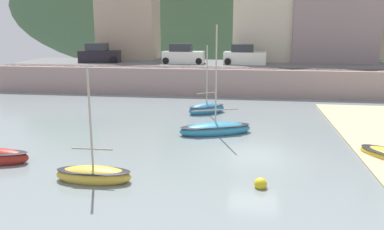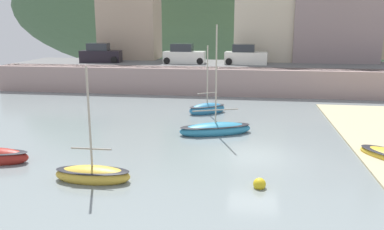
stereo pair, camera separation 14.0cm
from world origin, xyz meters
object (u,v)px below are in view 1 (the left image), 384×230
(sailboat_nearest_shore, at_px, (207,109))
(fishing_boat_green, at_px, (215,129))
(waterfront_building_right, at_px, (332,13))
(mooring_buoy, at_px, (261,184))
(waterfront_building_centre, at_px, (270,12))
(parked_car_near_slipway, at_px, (99,54))
(parked_car_end_of_row, at_px, (244,56))
(parked_car_by_wall, at_px, (183,55))
(waterfront_building_left, at_px, (128,13))
(motorboat_with_cabin, at_px, (94,175))

(sailboat_nearest_shore, height_order, fishing_boat_green, fishing_boat_green)
(waterfront_building_right, bearing_deg, mooring_buoy, -105.48)
(waterfront_building_centre, bearing_deg, fishing_boat_green, -100.72)
(fishing_boat_green, xyz_separation_m, parked_car_near_slipway, (-13.35, 16.97, 2.91))
(parked_car_near_slipway, distance_m, parked_car_end_of_row, 14.88)
(sailboat_nearest_shore, xyz_separation_m, mooring_buoy, (3.43, -12.94, -0.17))
(waterfront_building_centre, bearing_deg, parked_car_end_of_row, -119.41)
(parked_car_end_of_row, bearing_deg, parked_car_by_wall, -175.90)
(sailboat_nearest_shore, distance_m, parked_car_near_slipway, 17.17)
(waterfront_building_right, relative_size, parked_car_by_wall, 2.35)
(waterfront_building_centre, distance_m, mooring_buoy, 30.02)
(parked_car_end_of_row, bearing_deg, fishing_boat_green, -91.04)
(waterfront_building_right, relative_size, mooring_buoy, 18.96)
(parked_car_near_slipway, height_order, parked_car_by_wall, same)
(waterfront_building_centre, bearing_deg, waterfront_building_right, -0.00)
(parked_car_by_wall, distance_m, mooring_buoy, 25.72)
(parked_car_end_of_row, bearing_deg, waterfront_building_right, 30.88)
(fishing_boat_green, bearing_deg, waterfront_building_right, 43.16)
(waterfront_building_left, height_order, mooring_buoy, waterfront_building_left)
(waterfront_building_centre, distance_m, parked_car_near_slipway, 18.49)
(sailboat_nearest_shore, bearing_deg, waterfront_building_right, 20.37)
(waterfront_building_centre, relative_size, parked_car_end_of_row, 2.38)
(waterfront_building_centre, bearing_deg, mooring_buoy, -93.29)
(motorboat_with_cabin, bearing_deg, waterfront_building_left, 103.06)
(waterfront_building_right, relative_size, parked_car_end_of_row, 2.31)
(waterfront_building_centre, xyz_separation_m, mooring_buoy, (-1.67, -29.06, -7.34))
(waterfront_building_left, distance_m, mooring_buoy, 33.00)
(fishing_boat_green, relative_size, parked_car_by_wall, 1.58)
(waterfront_building_centre, relative_size, waterfront_building_right, 1.03)
(mooring_buoy, bearing_deg, fishing_boat_green, 107.49)
(parked_car_near_slipway, bearing_deg, waterfront_building_right, 5.25)
(waterfront_building_left, distance_m, fishing_boat_green, 25.35)
(waterfront_building_centre, xyz_separation_m, fishing_boat_green, (-4.06, -21.47, -7.19))
(sailboat_nearest_shore, height_order, parked_car_end_of_row, sailboat_nearest_shore)
(waterfront_building_right, bearing_deg, sailboat_nearest_shore, -125.46)
(waterfront_building_right, height_order, parked_car_end_of_row, waterfront_building_right)
(motorboat_with_cabin, xyz_separation_m, parked_car_by_wall, (-0.13, 24.80, 2.92))
(motorboat_with_cabin, height_order, sailboat_nearest_shore, sailboat_nearest_shore)
(parked_car_end_of_row, bearing_deg, parked_car_near_slipway, -175.90)
(fishing_boat_green, xyz_separation_m, mooring_buoy, (2.39, -7.59, -0.14))
(motorboat_with_cabin, distance_m, parked_car_end_of_row, 25.68)
(waterfront_building_centre, height_order, mooring_buoy, waterfront_building_centre)
(motorboat_with_cabin, relative_size, fishing_boat_green, 0.76)
(waterfront_building_centre, height_order, parked_car_end_of_row, waterfront_building_centre)
(waterfront_building_left, relative_size, parked_car_near_slipway, 2.31)
(waterfront_building_right, distance_m, sailboat_nearest_shore, 21.00)
(waterfront_building_centre, distance_m, parked_car_end_of_row, 6.71)
(sailboat_nearest_shore, xyz_separation_m, fishing_boat_green, (1.04, -5.35, -0.03))
(fishing_boat_green, relative_size, parked_car_end_of_row, 1.55)
(waterfront_building_right, height_order, parked_car_by_wall, waterfront_building_right)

